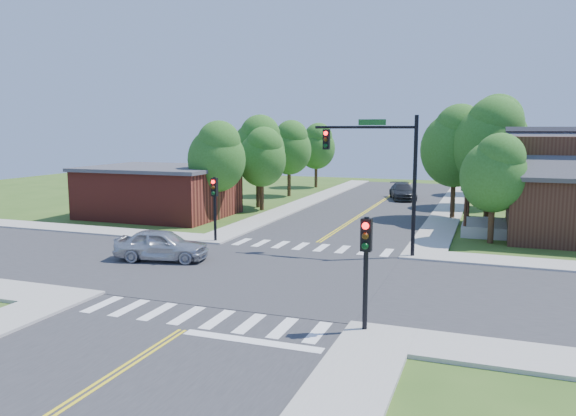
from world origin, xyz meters
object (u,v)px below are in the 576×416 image
at_px(signal_pole_se, 366,252).
at_px(car_dgrey, 403,192).
at_px(signal_mast_ne, 381,162).
at_px(car_silver, 162,245).
at_px(signal_pole_nw, 214,197).

xyz_separation_m(signal_pole_se, car_dgrey, (-4.07, 34.62, -1.93)).
bearing_deg(signal_mast_ne, signal_pole_se, -81.44).
xyz_separation_m(car_silver, car_dgrey, (7.55, 28.31, -0.05)).
distance_m(signal_mast_ne, car_silver, 11.80).
height_order(signal_mast_ne, signal_pole_se, signal_mast_ne).
distance_m(signal_mast_ne, signal_pole_nw, 9.76).
relative_size(signal_pole_nw, car_dgrey, 0.70).
bearing_deg(signal_pole_se, signal_pole_nw, 135.00).
bearing_deg(signal_mast_ne, signal_pole_nw, -179.93).
height_order(signal_mast_ne, signal_pole_nw, signal_mast_ne).
relative_size(signal_pole_se, signal_pole_nw, 1.00).
bearing_deg(car_dgrey, signal_mast_ne, -101.03).
xyz_separation_m(signal_pole_nw, car_silver, (-0.42, -4.89, -1.88)).
bearing_deg(signal_pole_nw, car_dgrey, 73.06).
xyz_separation_m(signal_mast_ne, signal_pole_se, (1.69, -11.21, -2.19)).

